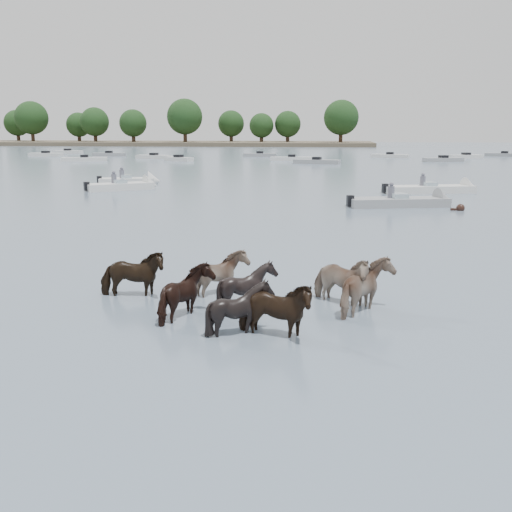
# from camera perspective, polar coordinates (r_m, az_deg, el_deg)

# --- Properties ---
(ground) EXTENTS (400.00, 400.00, 0.00)m
(ground) POSITION_cam_1_polar(r_m,az_deg,el_deg) (12.06, 5.97, -7.64)
(ground) COLOR slate
(ground) RESTS_ON ground
(shoreline) EXTENTS (160.00, 30.00, 1.00)m
(shoreline) POSITION_cam_1_polar(r_m,az_deg,el_deg) (176.02, -16.07, 10.60)
(shoreline) COLOR #4C4233
(shoreline) RESTS_ON ground
(pony_herd) EXTENTS (7.34, 4.14, 1.45)m
(pony_herd) POSITION_cam_1_polar(r_m,az_deg,el_deg) (13.30, -0.12, -3.53)
(pony_herd) COLOR black
(pony_herd) RESTS_ON ground
(swimming_pony) EXTENTS (0.72, 0.44, 0.44)m
(swimming_pony) POSITION_cam_1_polar(r_m,az_deg,el_deg) (32.14, 19.34, 4.42)
(swimming_pony) COLOR black
(swimming_pony) RESTS_ON ground
(motorboat_a) EXTENTS (4.99, 4.28, 1.92)m
(motorboat_a) POSITION_cam_1_polar(r_m,az_deg,el_deg) (42.26, -12.25, 6.72)
(motorboat_a) COLOR silver
(motorboat_a) RESTS_ON ground
(motorboat_b) EXTENTS (6.07, 3.04, 1.92)m
(motorboat_b) POSITION_cam_1_polar(r_m,az_deg,el_deg) (33.12, 15.06, 5.12)
(motorboat_b) COLOR gray
(motorboat_b) RESTS_ON ground
(motorboat_c) EXTENTS (6.70, 3.36, 1.92)m
(motorboat_c) POSITION_cam_1_polar(r_m,az_deg,el_deg) (40.98, 17.61, 6.26)
(motorboat_c) COLOR silver
(motorboat_c) RESTS_ON ground
(motorboat_f) EXTENTS (4.87, 2.86, 1.92)m
(motorboat_f) POSITION_cam_1_polar(r_m,az_deg,el_deg) (46.40, -11.65, 7.22)
(motorboat_f) COLOR silver
(motorboat_f) RESTS_ON ground
(distant_flotilla) EXTENTS (105.81, 30.12, 0.93)m
(distant_flotilla) POSITION_cam_1_polar(r_m,az_deg,el_deg) (87.95, 7.74, 9.63)
(distant_flotilla) COLOR silver
(distant_flotilla) RESTS_ON ground
(treeline) EXTENTS (149.60, 22.33, 12.37)m
(treeline) POSITION_cam_1_polar(r_m,az_deg,el_deg) (173.70, -16.29, 12.59)
(treeline) COLOR #382619
(treeline) RESTS_ON ground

